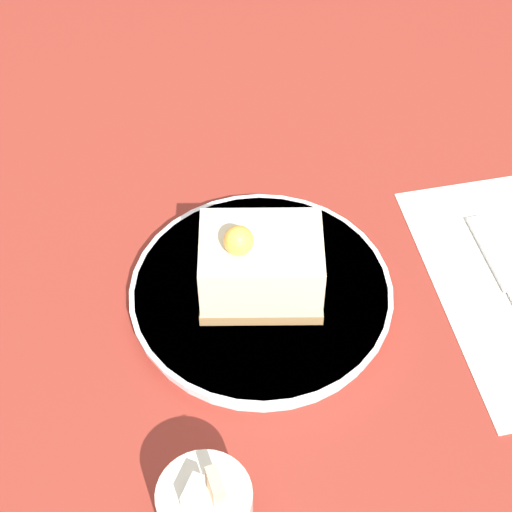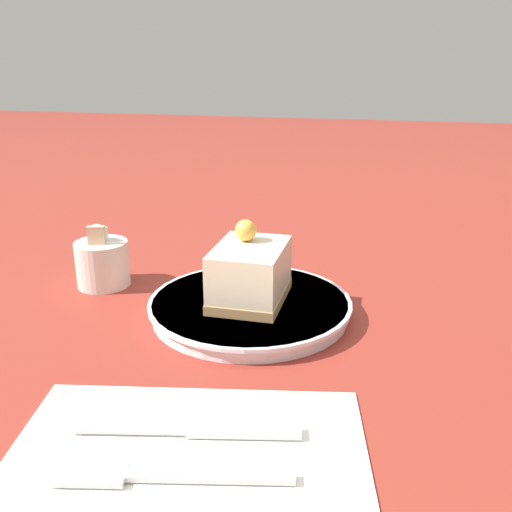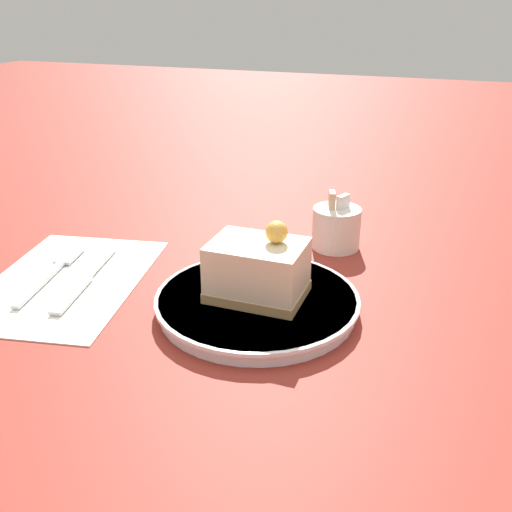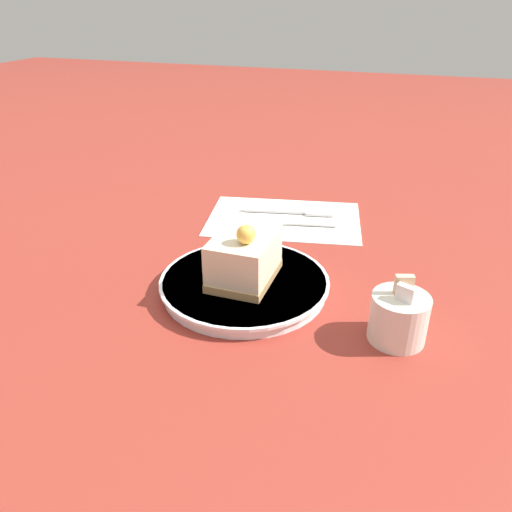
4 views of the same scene
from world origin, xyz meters
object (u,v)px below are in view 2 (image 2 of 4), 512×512
Objects in this scene: plate at (250,306)px; fork at (152,475)px; sugar_bowl at (102,263)px; knife at (208,431)px; cake_slice at (250,273)px.

plate is 0.26m from fork.
plate is at bearing -101.97° from sugar_bowl.
sugar_bowl reaches higher than fork.
fork is at bearing 146.49° from knife.
sugar_bowl reaches higher than knife.
plate is 1.29× the size of knife.
knife is (-0.21, -0.02, -0.04)m from cake_slice.
fork is at bearing -179.59° from cake_slice.
plate is 2.20× the size of cake_slice.
cake_slice is at bearing -12.02° from fork.
plate reaches higher than knife.
cake_slice is 1.29× the size of sugar_bowl.
plate is at bearing -12.07° from fork.
cake_slice is 0.59× the size of knife.
fork is 0.36m from sugar_bowl.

